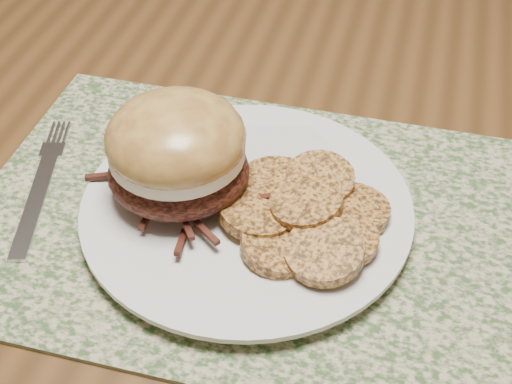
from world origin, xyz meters
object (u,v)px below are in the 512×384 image
(dining_table, at_px, (423,152))
(fork, at_px, (42,183))
(dinner_plate, at_px, (247,209))
(pork_sandwich, at_px, (177,152))

(dining_table, distance_m, fork, 0.41)
(dining_table, relative_size, dinner_plate, 5.77)
(dining_table, bearing_deg, fork, -143.91)
(dinner_plate, distance_m, pork_sandwich, 0.08)
(dining_table, height_order, fork, fork)
(pork_sandwich, distance_m, fork, 0.14)
(dinner_plate, bearing_deg, fork, -177.51)
(dining_table, height_order, dinner_plate, dinner_plate)
(dining_table, bearing_deg, dinner_plate, -121.48)
(pork_sandwich, bearing_deg, fork, 164.32)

